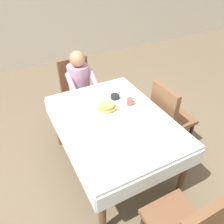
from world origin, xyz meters
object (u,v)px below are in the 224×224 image
object	(u,v)px
syrup_pitcher	(84,107)
knife_right_of_plate	(123,106)
chair_diner	(77,86)
cup_coffee	(130,102)
dining_table_main	(114,125)
diner_person	(80,82)
bowl_butter	(115,97)
spoon_near_edge	(123,125)
breakfast_stack	(107,106)
fork_left_of_plate	(92,115)
plate_breakfast	(107,109)
chair_right_side	(168,114)

from	to	relation	value
syrup_pitcher	knife_right_of_plate	world-z (taller)	syrup_pitcher
chair_diner	cup_coffee	bearing A→B (deg)	105.33
dining_table_main	knife_right_of_plate	xyz separation A→B (m)	(0.20, 0.15, 0.09)
diner_person	bowl_butter	size ratio (longest dim) A/B	10.18
cup_coffee	spoon_near_edge	distance (m)	0.39
syrup_pitcher	breakfast_stack	bearing A→B (deg)	-25.70
fork_left_of_plate	plate_breakfast	bearing A→B (deg)	-81.98
cup_coffee	dining_table_main	bearing A→B (deg)	-153.85
chair_diner	chair_right_side	distance (m)	1.40
chair_right_side	cup_coffee	world-z (taller)	chair_right_side
plate_breakfast	knife_right_of_plate	bearing A→B (deg)	-6.01
diner_person	spoon_near_edge	distance (m)	1.16
breakfast_stack	chair_diner	bearing A→B (deg)	90.16
bowl_butter	fork_left_of_plate	size ratio (longest dim) A/B	0.61
chair_diner	bowl_butter	xyz separation A→B (m)	(0.19, -0.83, 0.23)
dining_table_main	breakfast_stack	distance (m)	0.22
chair_right_side	cup_coffee	distance (m)	0.56
diner_person	breakfast_stack	bearing A→B (deg)	90.19
cup_coffee	syrup_pitcher	xyz separation A→B (m)	(-0.51, 0.15, -0.01)
chair_diner	chair_right_side	xyz separation A→B (m)	(0.77, -1.17, 0.00)
bowl_butter	spoon_near_edge	world-z (taller)	bowl_butter
plate_breakfast	fork_left_of_plate	bearing A→B (deg)	-173.99
chair_right_side	knife_right_of_plate	distance (m)	0.63
chair_diner	spoon_near_edge	world-z (taller)	chair_diner
breakfast_stack	fork_left_of_plate	size ratio (longest dim) A/B	1.17
plate_breakfast	fork_left_of_plate	size ratio (longest dim) A/B	1.56
chair_right_side	knife_right_of_plate	xyz separation A→B (m)	(-0.57, 0.15, 0.21)
knife_right_of_plate	spoon_near_edge	xyz separation A→B (m)	(-0.17, -0.30, 0.00)
syrup_pitcher	fork_left_of_plate	size ratio (longest dim) A/B	0.44
plate_breakfast	bowl_butter	bearing A→B (deg)	41.83
diner_person	chair_right_side	size ratio (longest dim) A/B	1.20
cup_coffee	knife_right_of_plate	distance (m)	0.10
syrup_pitcher	diner_person	bearing A→B (deg)	72.82
diner_person	fork_left_of_plate	xyz separation A→B (m)	(-0.18, -0.86, 0.07)
plate_breakfast	breakfast_stack	distance (m)	0.04
syrup_pitcher	spoon_near_edge	size ratio (longest dim) A/B	0.53
chair_diner	fork_left_of_plate	distance (m)	1.05
plate_breakfast	knife_right_of_plate	size ratio (longest dim) A/B	1.40
fork_left_of_plate	dining_table_main	bearing A→B (deg)	-128.35
chair_diner	spoon_near_edge	xyz separation A→B (m)	(0.03, -1.32, 0.21)
breakfast_stack	knife_right_of_plate	size ratio (longest dim) A/B	1.05
fork_left_of_plate	spoon_near_edge	size ratio (longest dim) A/B	1.20
chair_diner	syrup_pitcher	bearing A→B (deg)	75.71
plate_breakfast	fork_left_of_plate	distance (m)	0.19
fork_left_of_plate	cup_coffee	bearing A→B (deg)	-89.58
diner_person	plate_breakfast	bearing A→B (deg)	90.44
diner_person	knife_right_of_plate	distance (m)	0.89
breakfast_stack	fork_left_of_plate	world-z (taller)	breakfast_stack
dining_table_main	fork_left_of_plate	distance (m)	0.25
chair_diner	diner_person	bearing A→B (deg)	90.00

